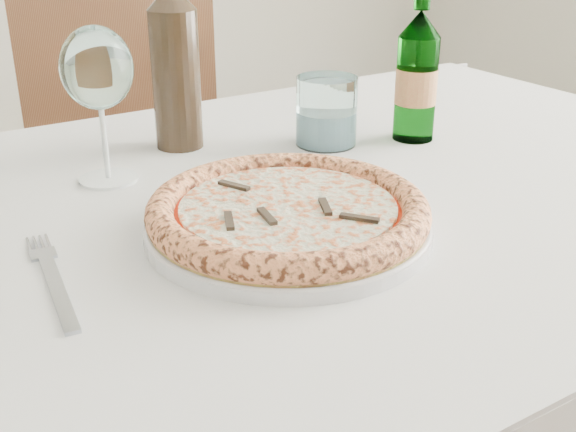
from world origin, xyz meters
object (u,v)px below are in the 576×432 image
at_px(beer_bottle, 417,76).
at_px(wine_bottle, 175,65).
at_px(pizza, 288,211).
at_px(wine_glass, 97,72).
at_px(chair_far, 125,176).
at_px(tumbler, 326,116).
at_px(plate, 288,226).
at_px(dining_table, 252,264).

relative_size(beer_bottle, wine_bottle, 0.85).
bearing_deg(pizza, wine_glass, 119.27).
bearing_deg(wine_glass, chair_far, 75.44).
height_order(wine_glass, tumbler, wine_glass).
height_order(tumbler, wine_bottle, wine_bottle).
height_order(chair_far, wine_bottle, wine_bottle).
height_order(beer_bottle, wine_bottle, wine_bottle).
height_order(plate, tumbler, tumbler).
distance_m(dining_table, plate, 0.14).
height_order(chair_far, tumbler, chair_far).
distance_m(pizza, wine_glass, 0.30).
distance_m(tumbler, wine_bottle, 0.22).
relative_size(tumbler, beer_bottle, 0.42).
bearing_deg(wine_glass, plate, -60.73).
height_order(dining_table, tumbler, tumbler).
bearing_deg(tumbler, wine_bottle, 156.32).
bearing_deg(chair_far, plate, -91.40).
distance_m(dining_table, beer_bottle, 0.38).
bearing_deg(pizza, dining_table, 90.00).
bearing_deg(wine_bottle, dining_table, -87.69).
relative_size(wine_glass, beer_bottle, 0.83).
height_order(dining_table, wine_glass, wine_glass).
xyz_separation_m(plate, pizza, (-0.00, 0.00, 0.02)).
bearing_deg(dining_table, beer_bottle, 20.01).
bearing_deg(plate, wine_glass, 119.27).
relative_size(chair_far, pizza, 3.10).
distance_m(plate, beer_bottle, 0.39).
relative_size(dining_table, wine_glass, 8.17).
distance_m(pizza, wine_bottle, 0.34).
distance_m(plate, tumbler, 0.31).
bearing_deg(beer_bottle, dining_table, -159.99).
xyz_separation_m(tumbler, beer_bottle, (0.13, -0.03, 0.05)).
xyz_separation_m(chair_far, beer_bottle, (0.29, -0.63, 0.32)).
distance_m(wine_glass, wine_bottle, 0.16).
xyz_separation_m(chair_far, pizza, (-0.02, -0.84, 0.25)).
relative_size(pizza, tumbler, 3.06).
distance_m(beer_bottle, wine_bottle, 0.34).
bearing_deg(wine_bottle, tumbler, -23.68).
relative_size(dining_table, tumbler, 16.13).
height_order(chair_far, pizza, chair_far).
distance_m(chair_far, wine_bottle, 0.61).
bearing_deg(beer_bottle, pizza, -145.58).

